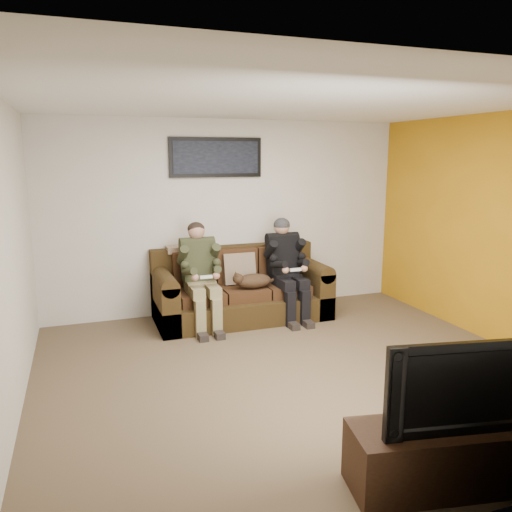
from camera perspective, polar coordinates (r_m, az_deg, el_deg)
name	(u,v)px	position (r m, az deg, el deg)	size (l,w,h in m)	color
floor	(294,371)	(5.15, 4.42, -12.97)	(5.00, 5.00, 0.00)	brown
ceiling	(299,101)	(4.72, 4.92, 17.20)	(5.00, 5.00, 0.00)	silver
wall_back	(229,217)	(6.85, -3.07, 4.49)	(5.00, 5.00, 0.00)	beige
wall_front	(469,311)	(2.91, 23.13, -5.84)	(5.00, 5.00, 0.00)	beige
wall_left	(6,262)	(4.39, -26.66, -0.57)	(4.50, 4.50, 0.00)	beige
wall_right	(501,231)	(6.21, 26.24, 2.62)	(4.50, 4.50, 0.00)	beige
accent_wall_right	(501,231)	(6.20, 26.18, 2.62)	(4.50, 4.50, 0.00)	#BB7F12
sofa	(240,292)	(6.65, -1.82, -4.09)	(2.25, 0.97, 0.92)	#34250F
throw_pillow	(239,268)	(6.61, -1.95, -1.44)	(0.43, 0.12, 0.41)	#7F6953
throw_blanket	(184,249)	(6.62, -8.23, 0.82)	(0.46, 0.22, 0.08)	tan
person_left	(200,269)	(6.23, -6.40, -1.52)	(0.51, 0.87, 1.31)	#8C7F57
person_right	(286,263)	(6.58, 3.47, -0.75)	(0.51, 0.86, 1.31)	black
cat	(252,281)	(6.39, -0.42, -2.84)	(0.66, 0.26, 0.24)	#49311D
framed_poster	(216,157)	(6.72, -4.59, 11.17)	(1.25, 0.05, 0.52)	black
tv_stand	(451,455)	(3.71, 21.43, -20.40)	(1.34, 0.43, 0.42)	#321E10
television	(458,382)	(3.47, 22.05, -13.15)	(1.05, 0.14, 0.60)	black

